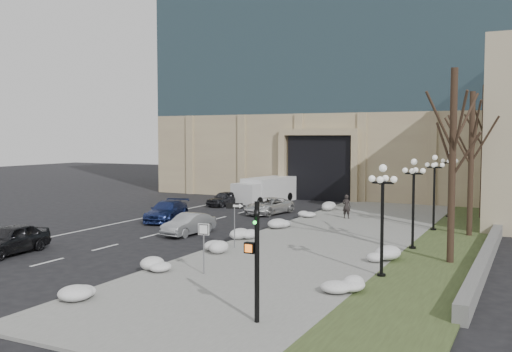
{
  "coord_description": "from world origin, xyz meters",
  "views": [
    {
      "loc": [
        14.03,
        -17.26,
        5.91
      ],
      "look_at": [
        -1.32,
        13.61,
        3.5
      ],
      "focal_mm": 40.0,
      "sensor_mm": 36.0,
      "label": 1
    }
  ],
  "objects_px": {
    "car_a": "(10,239)",
    "one_way_sign": "(237,211)",
    "lamppost_c": "(434,182)",
    "box_truck": "(265,190)",
    "keep_sign": "(204,238)",
    "traffic_signal": "(256,264)",
    "car_d": "(269,206)",
    "car_b": "(189,224)",
    "car_c": "(167,211)",
    "lamppost_d": "(449,176)",
    "lamppost_b": "(414,191)",
    "lamppost_a": "(382,205)",
    "car_e": "(224,199)",
    "pedestrian": "(346,206)"
  },
  "relations": [
    {
      "from": "box_truck",
      "to": "lamppost_c",
      "type": "distance_m",
      "value": 18.87
    },
    {
      "from": "one_way_sign",
      "to": "keep_sign",
      "type": "xyz_separation_m",
      "value": [
        1.41,
        -5.58,
        -0.37
      ]
    },
    {
      "from": "lamppost_b",
      "to": "car_b",
      "type": "bearing_deg",
      "value": -174.69
    },
    {
      "from": "pedestrian",
      "to": "lamppost_a",
      "type": "relative_size",
      "value": 0.35
    },
    {
      "from": "car_c",
      "to": "one_way_sign",
      "type": "relative_size",
      "value": 1.96
    },
    {
      "from": "box_truck",
      "to": "lamppost_b",
      "type": "height_order",
      "value": "lamppost_b"
    },
    {
      "from": "car_e",
      "to": "keep_sign",
      "type": "xyz_separation_m",
      "value": [
        11.34,
        -21.7,
        1.04
      ]
    },
    {
      "from": "car_b",
      "to": "car_c",
      "type": "distance_m",
      "value": 5.91
    },
    {
      "from": "lamppost_d",
      "to": "lamppost_c",
      "type": "bearing_deg",
      "value": -90.0
    },
    {
      "from": "box_truck",
      "to": "traffic_signal",
      "type": "xyz_separation_m",
      "value": [
        14.12,
        -30.19,
        0.88
      ]
    },
    {
      "from": "car_b",
      "to": "car_c",
      "type": "relative_size",
      "value": 0.8
    },
    {
      "from": "lamppost_b",
      "to": "car_c",
      "type": "bearing_deg",
      "value": 171.04
    },
    {
      "from": "car_d",
      "to": "car_b",
      "type": "bearing_deg",
      "value": -81.63
    },
    {
      "from": "lamppost_c",
      "to": "lamppost_d",
      "type": "height_order",
      "value": "same"
    },
    {
      "from": "car_b",
      "to": "one_way_sign",
      "type": "height_order",
      "value": "one_way_sign"
    },
    {
      "from": "car_d",
      "to": "keep_sign",
      "type": "height_order",
      "value": "keep_sign"
    },
    {
      "from": "car_b",
      "to": "keep_sign",
      "type": "xyz_separation_m",
      "value": [
        6.23,
        -8.37,
        1.02
      ]
    },
    {
      "from": "car_c",
      "to": "car_d",
      "type": "xyz_separation_m",
      "value": [
        4.86,
        6.4,
        -0.07
      ]
    },
    {
      "from": "traffic_signal",
      "to": "car_b",
      "type": "bearing_deg",
      "value": 131.47
    },
    {
      "from": "traffic_signal",
      "to": "one_way_sign",
      "type": "bearing_deg",
      "value": 122.35
    },
    {
      "from": "car_d",
      "to": "keep_sign",
      "type": "xyz_separation_m",
      "value": [
        5.77,
        -18.72,
        1.03
      ]
    },
    {
      "from": "car_e",
      "to": "keep_sign",
      "type": "bearing_deg",
      "value": -53.82
    },
    {
      "from": "car_b",
      "to": "keep_sign",
      "type": "height_order",
      "value": "keep_sign"
    },
    {
      "from": "car_a",
      "to": "car_b",
      "type": "relative_size",
      "value": 1.14
    },
    {
      "from": "keep_sign",
      "to": "lamppost_d",
      "type": "xyz_separation_m",
      "value": [
        6.76,
        22.58,
        1.41
      ]
    },
    {
      "from": "one_way_sign",
      "to": "keep_sign",
      "type": "distance_m",
      "value": 5.77
    },
    {
      "from": "box_truck",
      "to": "traffic_signal",
      "type": "height_order",
      "value": "traffic_signal"
    },
    {
      "from": "lamppost_a",
      "to": "lamppost_d",
      "type": "distance_m",
      "value": 19.5
    },
    {
      "from": "box_truck",
      "to": "one_way_sign",
      "type": "height_order",
      "value": "one_way_sign"
    },
    {
      "from": "car_b",
      "to": "traffic_signal",
      "type": "distance_m",
      "value": 17.01
    },
    {
      "from": "lamppost_a",
      "to": "one_way_sign",
      "type": "bearing_deg",
      "value": 162.93
    },
    {
      "from": "lamppost_c",
      "to": "one_way_sign",
      "type": "bearing_deg",
      "value": -127.9
    },
    {
      "from": "one_way_sign",
      "to": "lamppost_a",
      "type": "xyz_separation_m",
      "value": [
        8.17,
        -2.51,
        1.04
      ]
    },
    {
      "from": "car_a",
      "to": "traffic_signal",
      "type": "bearing_deg",
      "value": -19.55
    },
    {
      "from": "car_c",
      "to": "car_d",
      "type": "height_order",
      "value": "car_c"
    },
    {
      "from": "car_d",
      "to": "lamppost_b",
      "type": "distance_m",
      "value": 15.7
    },
    {
      "from": "one_way_sign",
      "to": "lamppost_c",
      "type": "height_order",
      "value": "lamppost_c"
    },
    {
      "from": "car_a",
      "to": "one_way_sign",
      "type": "relative_size",
      "value": 1.79
    },
    {
      "from": "car_c",
      "to": "traffic_signal",
      "type": "bearing_deg",
      "value": -61.71
    },
    {
      "from": "box_truck",
      "to": "lamppost_c",
      "type": "xyz_separation_m",
      "value": [
        16.15,
        -9.53,
        2.01
      ]
    },
    {
      "from": "pedestrian",
      "to": "keep_sign",
      "type": "bearing_deg",
      "value": 90.96
    },
    {
      "from": "car_a",
      "to": "car_b",
      "type": "height_order",
      "value": "car_a"
    },
    {
      "from": "keep_sign",
      "to": "lamppost_c",
      "type": "relative_size",
      "value": 0.47
    },
    {
      "from": "car_d",
      "to": "lamppost_b",
      "type": "height_order",
      "value": "lamppost_b"
    },
    {
      "from": "lamppost_a",
      "to": "lamppost_c",
      "type": "xyz_separation_m",
      "value": [
        0.0,
        13.0,
        0.0
      ]
    },
    {
      "from": "one_way_sign",
      "to": "lamppost_b",
      "type": "height_order",
      "value": "lamppost_b"
    },
    {
      "from": "car_a",
      "to": "car_d",
      "type": "height_order",
      "value": "car_a"
    },
    {
      "from": "lamppost_b",
      "to": "traffic_signal",
      "type": "bearing_deg",
      "value": -98.16
    },
    {
      "from": "one_way_sign",
      "to": "car_e",
      "type": "bearing_deg",
      "value": 104.62
    },
    {
      "from": "box_truck",
      "to": "keep_sign",
      "type": "xyz_separation_m",
      "value": [
        9.39,
        -25.61,
        0.6
      ]
    }
  ]
}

